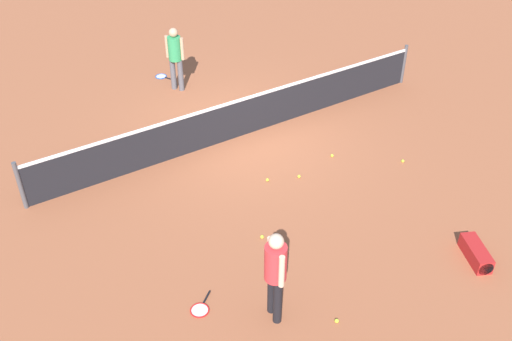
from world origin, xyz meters
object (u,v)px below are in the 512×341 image
(player_near_side, at_px, (275,270))
(tennis_ball_by_net, at_px, (262,237))
(tennis_ball_stray_right, at_px, (299,176))
(equipment_bag, at_px, (477,255))
(tennis_racket_far_player, at_px, (162,77))
(tennis_ball_near_player, at_px, (403,161))
(player_far_side, at_px, (175,54))
(tennis_ball_baseline, at_px, (337,321))
(tennis_ball_midcourt, at_px, (332,156))
(tennis_ball_stray_left, at_px, (267,180))
(tennis_racket_near_player, at_px, (200,309))

(player_near_side, distance_m, tennis_ball_by_net, 2.06)
(tennis_ball_stray_right, bearing_deg, tennis_ball_by_net, -145.26)
(equipment_bag, bearing_deg, tennis_racket_far_player, 99.81)
(tennis_ball_near_player, height_order, tennis_ball_by_net, same)
(tennis_racket_far_player, height_order, tennis_ball_by_net, tennis_ball_by_net)
(equipment_bag, bearing_deg, player_far_side, 100.38)
(tennis_ball_baseline, bearing_deg, tennis_ball_near_player, 33.81)
(tennis_ball_stray_right, bearing_deg, tennis_ball_midcourt, 12.56)
(tennis_ball_midcourt, bearing_deg, equipment_bag, -88.39)
(player_near_side, bearing_deg, tennis_ball_by_net, 63.25)
(tennis_ball_baseline, bearing_deg, tennis_ball_stray_left, 73.16)
(tennis_ball_midcourt, bearing_deg, player_far_side, 107.31)
(tennis_ball_near_player, xyz_separation_m, tennis_ball_baseline, (-3.99, -2.67, 0.00))
(tennis_racket_near_player, height_order, tennis_racket_far_player, same)
(player_near_side, distance_m, tennis_ball_midcourt, 4.77)
(tennis_ball_stray_right, relative_size, equipment_bag, 0.08)
(tennis_racket_far_player, relative_size, tennis_ball_stray_right, 9.02)
(tennis_ball_by_net, bearing_deg, tennis_ball_stray_left, 53.57)
(tennis_ball_stray_right, bearing_deg, tennis_ball_near_player, -18.48)
(player_far_side, xyz_separation_m, tennis_racket_near_player, (-3.03, -6.99, -1.00))
(player_near_side, bearing_deg, player_far_side, 74.80)
(player_far_side, relative_size, tennis_ball_stray_left, 25.76)
(player_near_side, height_order, tennis_ball_stray_left, player_near_side)
(player_near_side, xyz_separation_m, player_far_side, (2.10, 7.72, 0.00))
(player_near_side, relative_size, tennis_ball_baseline, 25.76)
(player_near_side, height_order, tennis_ball_baseline, player_near_side)
(tennis_racket_near_player, bearing_deg, tennis_racket_far_player, 69.35)
(tennis_ball_by_net, height_order, tennis_ball_baseline, same)
(tennis_ball_baseline, relative_size, tennis_ball_stray_left, 1.00)
(tennis_ball_by_net, bearing_deg, tennis_ball_near_player, 6.00)
(tennis_ball_midcourt, xyz_separation_m, equipment_bag, (0.11, -3.89, 0.11))
(tennis_ball_stray_right, bearing_deg, tennis_ball_baseline, -117.00)
(tennis_racket_far_player, distance_m, equipment_bag, 9.62)
(tennis_ball_by_net, distance_m, tennis_ball_stray_right, 2.04)
(player_near_side, height_order, tennis_ball_near_player, player_near_side)
(tennis_ball_stray_left, bearing_deg, tennis_ball_baseline, -106.84)
(tennis_ball_midcourt, xyz_separation_m, tennis_ball_stray_left, (-1.70, 0.02, 0.00))
(tennis_ball_by_net, bearing_deg, player_near_side, -116.75)
(tennis_ball_midcourt, bearing_deg, tennis_ball_by_net, -152.98)
(tennis_ball_baseline, bearing_deg, tennis_racket_near_player, 140.84)
(tennis_racket_near_player, xyz_separation_m, tennis_ball_stray_right, (3.43, 2.05, 0.02))
(tennis_racket_far_player, height_order, tennis_ball_baseline, tennis_ball_baseline)
(tennis_racket_far_player, height_order, equipment_bag, equipment_bag)
(player_far_side, bearing_deg, tennis_ball_by_net, -101.87)
(tennis_ball_by_net, xyz_separation_m, equipment_bag, (2.86, -2.49, 0.11))
(tennis_ball_midcourt, height_order, tennis_ball_stray_right, same)
(tennis_ball_near_player, height_order, tennis_ball_baseline, same)
(player_near_side, relative_size, player_far_side, 1.00)
(tennis_racket_far_player, distance_m, tennis_ball_midcourt, 5.80)
(tennis_ball_near_player, distance_m, tennis_ball_baseline, 4.80)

